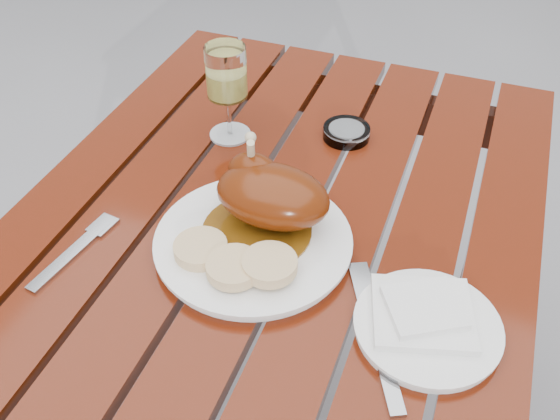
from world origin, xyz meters
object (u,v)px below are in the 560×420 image
object	(u,v)px
table	(266,378)
side_plate	(427,327)
dinner_plate	(253,243)
ashtray	(346,132)
wine_glass	(228,93)

from	to	relation	value
table	side_plate	size ratio (longest dim) A/B	6.23
dinner_plate	ashtray	bearing A→B (deg)	80.74
wine_glass	side_plate	bearing A→B (deg)	-37.28
wine_glass	ashtray	world-z (taller)	wine_glass
ashtray	dinner_plate	bearing A→B (deg)	-99.26
wine_glass	side_plate	distance (m)	0.53
table	side_plate	distance (m)	0.47
wine_glass	ashtray	xyz separation A→B (m)	(0.20, 0.07, -0.08)
wine_glass	table	bearing A→B (deg)	-56.50
dinner_plate	ashtray	size ratio (longest dim) A/B	3.43
dinner_plate	side_plate	distance (m)	0.28
table	wine_glass	xyz separation A→B (m)	(-0.15, 0.23, 0.46)
dinner_plate	wine_glass	distance (m)	0.30
dinner_plate	wine_glass	world-z (taller)	wine_glass
dinner_plate	wine_glass	bearing A→B (deg)	120.44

